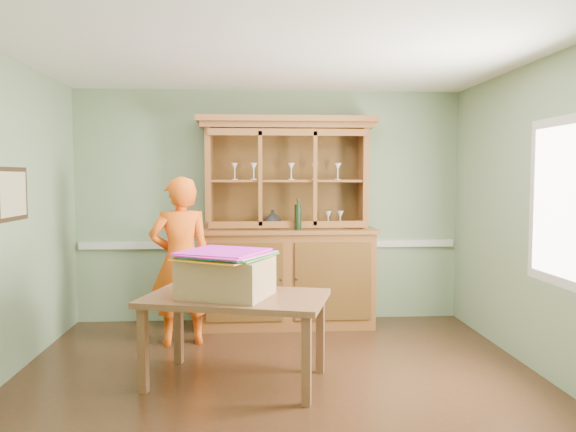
{
  "coord_description": "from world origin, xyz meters",
  "views": [
    {
      "loc": [
        -0.22,
        -4.61,
        1.7
      ],
      "look_at": [
        0.11,
        0.4,
        1.35
      ],
      "focal_mm": 35.0,
      "sensor_mm": 36.0,
      "label": 1
    }
  ],
  "objects": [
    {
      "name": "floor",
      "position": [
        0.0,
        0.0,
        0.0
      ],
      "size": [
        4.5,
        4.5,
        0.0
      ],
      "primitive_type": "plane",
      "color": "#402214",
      "rests_on": "ground"
    },
    {
      "name": "ceiling",
      "position": [
        0.0,
        0.0,
        2.7
      ],
      "size": [
        4.5,
        4.5,
        0.0
      ],
      "primitive_type": "plane",
      "rotation": [
        3.14,
        0.0,
        0.0
      ],
      "color": "white",
      "rests_on": "wall_back"
    },
    {
      "name": "wall_back",
      "position": [
        0.0,
        2.0,
        1.35
      ],
      "size": [
        4.5,
        0.0,
        4.5
      ],
      "primitive_type": "plane",
      "rotation": [
        1.57,
        0.0,
        0.0
      ],
      "color": "gray",
      "rests_on": "floor"
    },
    {
      "name": "wall_right",
      "position": [
        2.25,
        0.0,
        1.35
      ],
      "size": [
        0.0,
        4.0,
        4.0
      ],
      "primitive_type": "plane",
      "rotation": [
        1.57,
        0.0,
        -1.57
      ],
      "color": "gray",
      "rests_on": "floor"
    },
    {
      "name": "wall_front",
      "position": [
        0.0,
        -2.0,
        1.35
      ],
      "size": [
        4.5,
        0.0,
        4.5
      ],
      "primitive_type": "plane",
      "rotation": [
        -1.57,
        0.0,
        0.0
      ],
      "color": "gray",
      "rests_on": "floor"
    },
    {
      "name": "chair_rail",
      "position": [
        0.0,
        1.98,
        0.9
      ],
      "size": [
        4.41,
        0.05,
        0.08
      ],
      "primitive_type": "cube",
      "color": "silver",
      "rests_on": "wall_back"
    },
    {
      "name": "framed_map",
      "position": [
        -2.23,
        0.3,
        1.55
      ],
      "size": [
        0.03,
        0.6,
        0.46
      ],
      "color": "#332314",
      "rests_on": "wall_left"
    },
    {
      "name": "window_panel",
      "position": [
        2.23,
        -0.3,
        1.5
      ],
      "size": [
        0.03,
        0.96,
        1.36
      ],
      "color": "silver",
      "rests_on": "wall_right"
    },
    {
      "name": "china_hutch",
      "position": [
        0.19,
        1.73,
        0.83
      ],
      "size": [
        2.01,
        0.67,
        2.37
      ],
      "color": "brown",
      "rests_on": "floor"
    },
    {
      "name": "dining_table",
      "position": [
        -0.35,
        -0.05,
        0.64
      ],
      "size": [
        1.63,
        1.22,
        0.73
      ],
      "rotation": [
        0.0,
        0.0,
        -0.27
      ],
      "color": "brown",
      "rests_on": "floor"
    },
    {
      "name": "cardboard_box",
      "position": [
        -0.42,
        -0.08,
        0.88
      ],
      "size": [
        0.82,
        0.75,
        0.31
      ],
      "primitive_type": "cube",
      "rotation": [
        0.0,
        0.0,
        -0.38
      ],
      "color": "#A68255",
      "rests_on": "dining_table"
    },
    {
      "name": "kite_stack",
      "position": [
        -0.42,
        -0.07,
        1.07
      ],
      "size": [
        0.83,
        0.83,
        0.05
      ],
      "rotation": [
        0.0,
        0.0,
        1.05
      ],
      "color": "#FFA520",
      "rests_on": "cardboard_box"
    },
    {
      "name": "person",
      "position": [
        -0.93,
        1.06,
        0.85
      ],
      "size": [
        0.69,
        0.53,
        1.7
      ],
      "primitive_type": "imported",
      "rotation": [
        0.0,
        0.0,
        3.35
      ],
      "color": "#FF5D10",
      "rests_on": "floor"
    }
  ]
}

